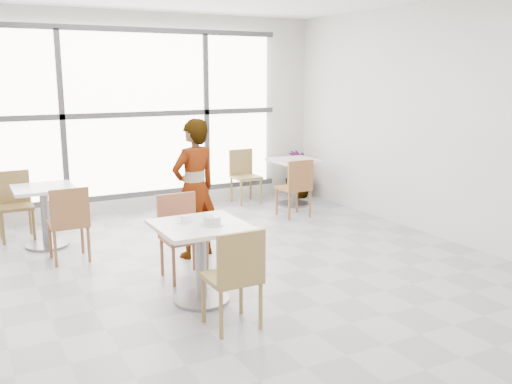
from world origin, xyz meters
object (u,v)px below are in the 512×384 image
bg_chair_right_near (296,184)px  main_table (201,248)px  person (194,189)px  bg_table_right (294,175)px  plant_right (298,174)px  chair_far (181,230)px  coffee_cup (185,220)px  bg_chair_left_far (14,200)px  bg_chair_left_near (69,219)px  bg_table_left (45,208)px  oatmeal_bowl (212,220)px  chair_near (236,273)px  bg_chair_right_far (244,172)px

bg_chair_right_near → main_table: bearing=42.3°
person → main_table: bearing=54.4°
bg_table_right → plant_right: size_ratio=0.94×
chair_far → bg_chair_right_near: same height
coffee_cup → bg_chair_left_far: bearing=111.9°
bg_chair_left_near → plant_right: bg_chair_left_near is taller
main_table → bg_table_right: 4.13m
chair_far → bg_table_left: (-1.10, 1.77, -0.01)m
main_table → bg_table_left: size_ratio=1.07×
main_table → bg_table_right: bearing=45.9°
oatmeal_bowl → coffee_cup: oatmeal_bowl is taller
main_table → plant_right: size_ratio=1.01×
chair_near → bg_chair_left_far: size_ratio=1.00×
chair_near → bg_chair_left_near: same height
person → plant_right: (2.79, 2.16, -0.41)m
chair_far → bg_chair_left_near: same height
bg_table_left → bg_chair_left_near: bg_chair_left_near is taller
bg_chair_left_far → main_table: bearing=-66.9°
chair_near → bg_table_right: (2.85, 3.65, -0.01)m
main_table → bg_chair_left_near: (-0.86, 1.74, -0.02)m
chair_far → bg_chair_left_near: size_ratio=1.00×
main_table → chair_near: bearing=-88.4°
main_table → oatmeal_bowl: bearing=-47.2°
bg_table_right → main_table: bearing=-134.1°
bg_chair_right_near → plant_right: 1.44m
bg_chair_left_far → bg_chair_right_far: 3.59m
bg_table_left → bg_chair_left_far: 0.63m
coffee_cup → bg_chair_right_near: bg_chair_right_near is taller
main_table → bg_chair_left_far: bearing=113.1°
main_table → bg_chair_left_near: bearing=116.4°
coffee_cup → bg_chair_right_near: size_ratio=0.18×
oatmeal_bowl → bg_table_left: bearing=112.9°
bg_chair_right_far → plant_right: bearing=-5.9°
main_table → person: size_ratio=0.50×
chair_far → main_table: bearing=-96.3°
oatmeal_bowl → coffee_cup: (-0.19, 0.18, -0.01)m
bg_table_left → bg_table_right: same height
main_table → bg_table_right: size_ratio=1.07×
bg_chair_right_far → plant_right: 1.02m
bg_chair_right_near → coffee_cup: bearing=39.8°
bg_chair_left_far → oatmeal_bowl: bearing=-66.3°
oatmeal_bowl → plant_right: oatmeal_bowl is taller
main_table → bg_chair_right_far: 4.20m
bg_chair_left_near → bg_chair_left_far: same height
chair_far → bg_table_right: bearing=38.6°
main_table → person: 1.39m
coffee_cup → plant_right: coffee_cup is taller
coffee_cup → plant_right: bearing=44.7°
chair_far → bg_chair_right_far: same height
person → bg_chair_left_near: person is taller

